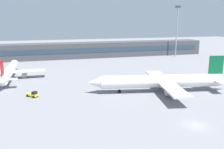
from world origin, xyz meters
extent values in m
plane|color=gray|center=(0.00, 40.00, 0.00)|extent=(400.00, 400.00, 0.00)
cube|color=#3F4247|center=(0.00, 102.13, 4.50)|extent=(136.58, 12.00, 9.00)
cube|color=#263847|center=(0.00, 96.08, 4.95)|extent=(129.75, 0.16, 2.80)
cylinder|color=silver|center=(4.33, 24.67, 3.51)|extent=(38.35, 10.91, 4.04)
cone|color=silver|center=(-16.27, 28.48, 3.51)|extent=(5.06, 4.58, 3.84)
cone|color=silver|center=(24.72, 20.91, 3.51)|extent=(4.48, 3.51, 2.83)
cube|color=#0C5933|center=(21.57, 21.49, 8.45)|extent=(4.67, 1.22, 5.84)
cube|color=silver|center=(21.88, 21.43, 3.72)|extent=(4.85, 10.99, 0.25)
cube|color=silver|center=(5.37, 24.48, 3.19)|extent=(10.80, 32.27, 0.53)
cylinder|color=gray|center=(6.53, 30.75, 1.69)|extent=(3.73, 2.71, 2.12)
cylinder|color=gray|center=(4.21, 18.21, 1.69)|extent=(3.73, 2.71, 2.12)
cylinder|color=black|center=(-8.84, 27.10, 0.53)|extent=(1.12, 0.61, 1.06)
cylinder|color=black|center=(6.92, 27.01, 0.53)|extent=(1.12, 0.61, 1.06)
cylinder|color=black|center=(5.92, 21.57, 0.53)|extent=(1.12, 0.61, 1.06)
cylinder|color=white|center=(-44.32, 56.87, 2.98)|extent=(3.58, 32.53, 3.43)
cone|color=white|center=(-44.24, 74.67, 2.98)|extent=(3.28, 3.79, 3.26)
cone|color=white|center=(-44.40, 39.24, 2.98)|extent=(2.42, 3.44, 2.40)
cube|color=red|center=(-44.39, 41.97, 7.18)|extent=(0.34, 3.98, 4.97)
cube|color=silver|center=(-44.39, 41.70, 3.16)|extent=(9.04, 2.57, 0.22)
cube|color=silver|center=(-44.33, 55.97, 2.71)|extent=(27.12, 4.46, 0.45)
cylinder|color=gray|center=(-38.91, 55.94, 1.44)|extent=(1.82, 2.90, 1.81)
cylinder|color=black|center=(-44.27, 68.25, 0.45)|extent=(0.37, 0.90, 0.90)
cylinder|color=black|center=(-41.98, 55.05, 0.45)|extent=(0.37, 0.90, 0.90)
cylinder|color=black|center=(-46.68, 55.08, 0.45)|extent=(0.37, 0.90, 0.90)
cube|color=yellow|center=(-34.92, 30.36, 0.65)|extent=(3.66, 3.55, 0.60)
cube|color=black|center=(-34.26, 29.74, 1.30)|extent=(1.76, 1.77, 0.90)
cylinder|color=black|center=(-34.57, 28.97, 0.35)|extent=(0.68, 0.66, 0.70)
cylinder|color=black|center=(-33.51, 30.11, 0.35)|extent=(0.68, 0.66, 0.70)
cylinder|color=black|center=(-36.33, 30.60, 0.35)|extent=(0.68, 0.66, 0.70)
cylinder|color=black|center=(-35.27, 31.74, 0.35)|extent=(0.68, 0.66, 0.70)
cylinder|color=gray|center=(47.87, 91.09, 14.72)|extent=(0.70, 0.70, 29.44)
cube|color=#333338|center=(47.87, 91.09, 30.04)|extent=(3.20, 0.80, 1.20)
camera|label=1|loc=(-30.35, -41.50, 22.39)|focal=38.40mm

